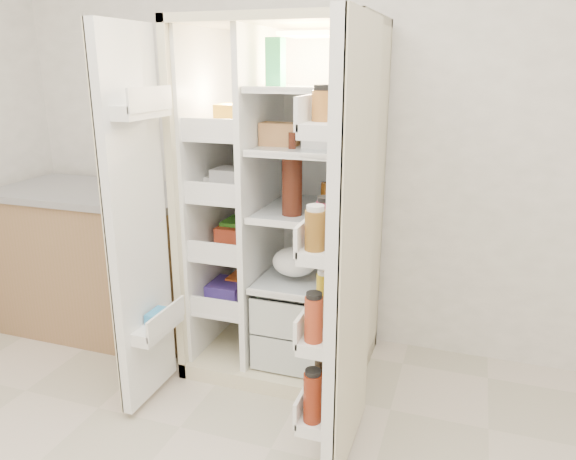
% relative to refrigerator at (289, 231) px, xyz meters
% --- Properties ---
extents(wall_back, '(4.00, 0.02, 2.70)m').
position_rel_refrigerator_xyz_m(wall_back, '(0.18, 0.35, 0.61)').
color(wall_back, white).
rests_on(wall_back, floor).
extents(refrigerator, '(0.92, 0.70, 1.80)m').
position_rel_refrigerator_xyz_m(refrigerator, '(0.00, 0.00, 0.00)').
color(refrigerator, beige).
rests_on(refrigerator, floor).
extents(freezer_door, '(0.15, 0.40, 1.72)m').
position_rel_refrigerator_xyz_m(freezer_door, '(-0.51, -0.60, 0.15)').
color(freezer_door, white).
rests_on(freezer_door, floor).
extents(fridge_door, '(0.17, 0.58, 1.72)m').
position_rel_refrigerator_xyz_m(fridge_door, '(0.47, -0.69, 0.13)').
color(fridge_door, white).
rests_on(fridge_door, floor).
extents(kitchen_counter, '(1.22, 0.65, 0.88)m').
position_rel_refrigerator_xyz_m(kitchen_counter, '(-1.18, -0.02, -0.30)').
color(kitchen_counter, '#8D6746').
rests_on(kitchen_counter, floor).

